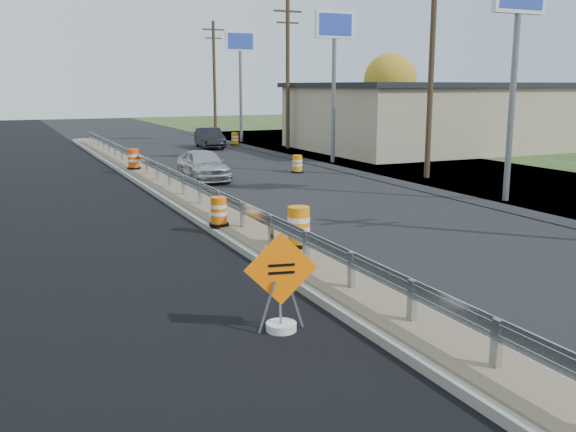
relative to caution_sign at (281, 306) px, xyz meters
name	(u,v)px	position (x,y,z in m)	size (l,w,h in m)	color
ground	(271,251)	(1.96, 5.01, -0.44)	(140.00, 140.00, 0.00)	black
milled_overlay	(51,200)	(-2.44, 15.01, -0.43)	(7.20, 120.00, 0.01)	black
median	(184,197)	(1.96, 13.01, -0.33)	(1.60, 55.00, 0.23)	gray
guardrail	(176,177)	(1.96, 14.01, 0.29)	(0.10, 46.15, 0.72)	silver
retail_building_near	(444,115)	(22.94, 25.01, 1.72)	(18.50, 12.50, 4.27)	tan
pylon_sign_south	(518,14)	(12.46, 8.01, 6.03)	(2.20, 0.30, 7.90)	slate
pylon_sign_mid	(334,39)	(12.46, 21.01, 6.03)	(2.20, 0.30, 7.90)	slate
pylon_sign_north	(240,52)	(12.46, 35.01, 6.03)	(2.20, 0.30, 7.90)	slate
utility_pole_smid	(431,66)	(13.46, 14.01, 4.49)	(1.90, 0.26, 9.40)	#473523
utility_pole_nmid	(288,72)	(13.46, 29.01, 4.49)	(1.90, 0.26, 9.40)	#473523
utility_pole_north	(214,75)	(13.46, 44.01, 4.49)	(1.90, 0.26, 9.40)	#473523
tree_far_yellow	(390,80)	(27.96, 39.01, 4.10)	(4.62, 4.62, 6.86)	#473523
caution_sign	(281,306)	(0.00, 0.00, 0.00)	(1.23, 0.52, 1.73)	white
barrel_median_near	(299,227)	(2.42, 4.36, 0.26)	(0.67, 0.67, 0.99)	black
barrel_median_mid	(219,212)	(1.41, 7.43, 0.18)	(0.56, 0.56, 0.81)	black
barrel_median_far	(134,159)	(1.77, 20.97, 0.24)	(0.64, 0.64, 0.94)	black
barrel_shoulder_near	(297,164)	(8.96, 18.12, -0.04)	(0.57, 0.57, 0.84)	black
barrel_shoulder_far	(235,139)	(11.16, 32.81, -0.02)	(0.60, 0.60, 0.88)	black
car_silver	(203,165)	(4.12, 17.58, 0.25)	(1.62, 4.03, 1.37)	#B6B7BC
car_dark_mid	(210,138)	(8.96, 31.67, 0.23)	(1.42, 4.06, 1.34)	black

